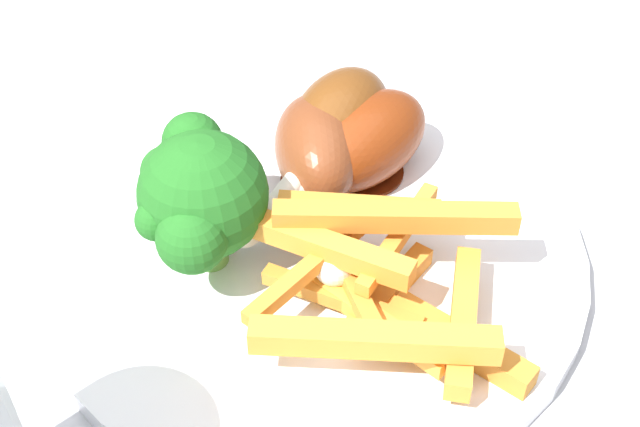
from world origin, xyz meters
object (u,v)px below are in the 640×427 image
Objects in this scene: dining_table at (382,316)px; carrot_fries_pile at (389,280)px; dinner_plate at (320,251)px; chicken_drumstick_far at (326,159)px; broccoli_floret_front at (206,196)px; chicken_drumstick_extra at (343,127)px; chicken_drumstick_near at (366,146)px.

dining_table is 8.17× the size of carrot_fries_pile.
dinner_plate is 0.05m from chicken_drumstick_far.
dinner_plate is at bearing 109.26° from broccoli_floret_front.
dining_table is at bearing 58.52° from chicken_drumstick_extra.
dinner_plate is 0.06m from carrot_fries_pile.
broccoli_floret_front is at bearing -44.74° from chicken_drumstick_near.
broccoli_floret_front is at bearing -41.37° from chicken_drumstick_far.
dining_table is 0.18m from broccoli_floret_front.
dining_table is at bearing 69.82° from chicken_drumstick_near.
chicken_drumstick_near is at bearing 135.26° from broccoli_floret_front.
dinner_plate is (0.05, -0.03, 0.10)m from dining_table.
chicken_drumstick_far is (-0.08, -0.04, 0.00)m from carrot_fries_pile.
chicken_drumstick_far reaches higher than chicken_drumstick_near.
dining_table is 9.83× the size of chicken_drumstick_far.
dinner_plate is 1.76× the size of carrot_fries_pile.
chicken_drumstick_extra is (-0.06, 0.01, 0.03)m from dinner_plate.
chicken_drumstick_extra is (-0.02, -0.03, 0.13)m from dining_table.
chicken_drumstick_far is at bearing 138.63° from broccoli_floret_front.
broccoli_floret_front is (0.02, -0.05, 0.05)m from dinner_plate.
chicken_drumstick_extra reaches higher than dining_table.
dinner_plate is 0.07m from broccoli_floret_front.
dining_table is 9.81× the size of chicken_drumstick_extra.
carrot_fries_pile and chicken_drumstick_near have the same top height.
chicken_drumstick_far is (0.01, -0.02, 0.00)m from chicken_drumstick_near.
carrot_fries_pile is at bearing 15.36° from chicken_drumstick_extra.
carrot_fries_pile is (0.04, 0.03, 0.03)m from dinner_plate.
broccoli_floret_front is 0.59× the size of chicken_drumstick_extra.
chicken_drumstick_far reaches higher than dining_table.
dinner_plate is 0.07m from chicken_drumstick_extra.
dinner_plate is at bearing -139.90° from carrot_fries_pile.
broccoli_floret_front is 0.08m from chicken_drumstick_far.
carrot_fries_pile is at bearing 9.80° from chicken_drumstick_near.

